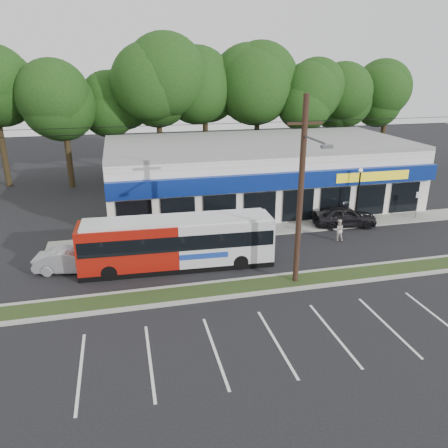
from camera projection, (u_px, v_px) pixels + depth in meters
ground at (248, 297)px, 22.46m from camera, size 120.00×120.00×0.00m
grass_strip at (243, 287)px, 23.35m from camera, size 40.00×1.60×0.12m
curb_south at (247, 295)px, 22.57m from camera, size 40.00×0.25×0.14m
curb_north at (238, 280)px, 24.12m from camera, size 40.00×0.25×0.14m
sidewalk at (279, 229)px, 31.75m from camera, size 32.00×2.20×0.10m
strip_mall at (258, 172)px, 37.29m from camera, size 25.00×12.55×5.30m
utility_pole at (298, 188)px, 22.07m from camera, size 50.00×2.77×10.00m
lamp_post at (359, 189)px, 31.98m from camera, size 0.30×0.30×4.25m
sign_post at (418, 200)px, 33.25m from camera, size 0.45×0.10×2.23m
tree_line at (215, 95)px, 44.20m from camera, size 46.76×6.76×11.83m
metrobus at (177, 241)px, 25.37m from camera, size 11.29×2.86×3.01m
car_dark at (345, 216)px, 32.11m from camera, size 4.81×2.44×1.57m
car_silver at (72, 260)px, 25.08m from camera, size 4.38×2.20×1.38m
pedestrian_a at (253, 228)px, 29.62m from camera, size 0.70×0.55×1.67m
pedestrian_b at (338, 230)px, 29.49m from camera, size 0.84×0.71×1.51m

